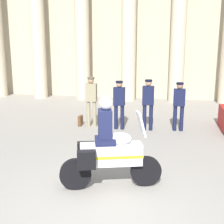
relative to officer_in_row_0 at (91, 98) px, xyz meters
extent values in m
plane|color=gray|center=(1.55, -5.29, -1.04)|extent=(28.00, 28.00, 0.00)
cube|color=#B6AB91|center=(0.59, 6.18, 3.05)|extent=(18.61, 0.30, 8.17)
cylinder|color=beige|center=(-4.18, 5.22, 2.43)|extent=(0.73, 0.73, 6.93)
cylinder|color=beige|center=(-1.80, 5.22, 2.43)|extent=(0.73, 0.73, 6.93)
cylinder|color=beige|center=(0.59, 5.22, 2.43)|extent=(0.73, 0.73, 6.93)
cylinder|color=beige|center=(2.97, 5.22, 2.43)|extent=(0.73, 0.73, 6.93)
cylinder|color=gray|center=(-0.11, 0.00, -0.58)|extent=(0.13, 0.13, 0.91)
cylinder|color=gray|center=(0.11, 0.00, -0.58)|extent=(0.13, 0.13, 0.91)
cube|color=gray|center=(0.00, 0.00, 0.19)|extent=(0.38, 0.22, 0.63)
sphere|color=tan|center=(0.00, 0.00, 0.61)|extent=(0.21, 0.21, 0.21)
cylinder|color=brown|center=(0.00, 0.00, 0.69)|extent=(0.24, 0.24, 0.06)
cylinder|color=#141938|center=(0.91, -0.17, -0.62)|extent=(0.13, 0.13, 0.84)
cylinder|color=#141938|center=(1.13, -0.17, -0.62)|extent=(0.13, 0.13, 0.84)
cube|color=#141938|center=(1.02, -0.17, 0.11)|extent=(0.38, 0.22, 0.61)
sphere|color=tan|center=(1.02, -0.17, 0.52)|extent=(0.21, 0.21, 0.21)
cylinder|color=black|center=(1.02, -0.17, 0.60)|extent=(0.24, 0.24, 0.06)
cylinder|color=#141938|center=(1.88, -0.11, -0.60)|extent=(0.13, 0.13, 0.88)
cylinder|color=#141938|center=(2.10, -0.11, -0.60)|extent=(0.13, 0.13, 0.88)
cube|color=#141938|center=(1.99, -0.11, 0.16)|extent=(0.38, 0.22, 0.63)
sphere|color=tan|center=(1.99, -0.11, 0.58)|extent=(0.21, 0.21, 0.21)
cylinder|color=black|center=(1.99, -0.11, 0.66)|extent=(0.24, 0.24, 0.06)
cylinder|color=#141938|center=(2.89, 0.02, -0.61)|extent=(0.13, 0.13, 0.86)
cylinder|color=#141938|center=(3.11, 0.02, -0.61)|extent=(0.13, 0.13, 0.86)
cube|color=#141938|center=(3.00, 0.02, 0.10)|extent=(0.38, 0.22, 0.57)
sphere|color=#997056|center=(3.00, 0.02, 0.49)|extent=(0.21, 0.21, 0.21)
cylinder|color=black|center=(3.00, 0.02, 0.57)|extent=(0.24, 0.24, 0.06)
cylinder|color=black|center=(2.27, -4.29, -0.72)|extent=(0.64, 0.28, 0.64)
cylinder|color=black|center=(0.88, -4.70, -0.72)|extent=(0.65, 0.32, 0.64)
cube|color=silver|center=(1.57, -4.50, -0.32)|extent=(1.28, 0.66, 0.44)
ellipsoid|color=silver|center=(1.72, -4.46, 0.00)|extent=(0.59, 0.45, 0.26)
cube|color=yellow|center=(1.57, -4.50, -0.34)|extent=(1.30, 0.67, 0.06)
cube|color=silver|center=(2.15, -4.33, 0.30)|extent=(0.26, 0.43, 0.47)
cube|color=black|center=(1.02, -4.39, -0.32)|extent=(0.40, 0.27, 0.36)
cube|color=black|center=(1.17, -4.89, -0.32)|extent=(0.40, 0.27, 0.36)
cube|color=#191E42|center=(1.46, -4.53, -0.03)|extent=(0.48, 0.44, 0.14)
cube|color=#191E42|center=(1.46, -4.53, 0.32)|extent=(0.35, 0.42, 0.56)
sphere|color=silver|center=(1.48, -4.53, 0.73)|extent=(0.26, 0.26, 0.26)
cube|color=brown|center=(-0.42, 0.02, -0.86)|extent=(0.10, 0.32, 0.36)
camera|label=1|loc=(2.68, -10.23, 1.88)|focal=49.23mm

